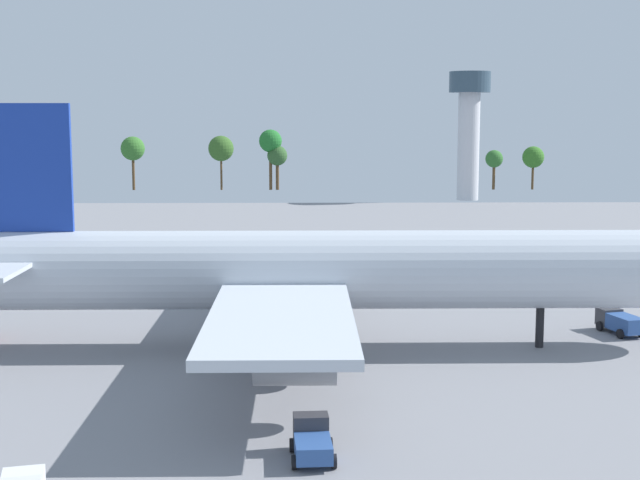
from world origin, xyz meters
The scene contains 6 objects.
ground_plane centered at (0.00, 0.00, 0.00)m, with size 256.51×256.51×0.00m, color gray.
cargo_airplane centered at (-0.16, 0.00, 6.60)m, with size 64.13×51.95×20.48m.
pushback_tractor centered at (27.05, 4.64, 1.10)m, with size 3.38×5.35×1.98m.
fuel_truck centered at (-0.86, -24.88, 1.04)m, with size 2.70×4.37×2.19m.
control_tower centered at (36.42, 134.64, 18.29)m, with size 9.42×9.42×29.32m.
tree_line_backdrop centered at (-5.03, 164.02, 10.25)m, with size 110.97×6.66×15.78m.
Camera 1 is at (-1.25, -74.86, 19.52)m, focal length 51.10 mm.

